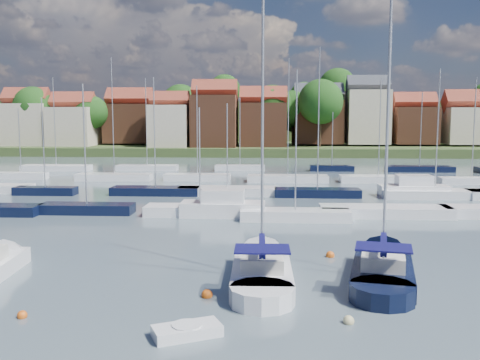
{
  "coord_description": "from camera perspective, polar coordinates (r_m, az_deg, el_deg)",
  "views": [
    {
      "loc": [
        -1.34,
        -23.84,
        8.36
      ],
      "look_at": [
        -3.54,
        14.0,
        3.78
      ],
      "focal_mm": 40.0,
      "sensor_mm": 36.0,
      "label": 1
    }
  ],
  "objects": [
    {
      "name": "tender",
      "position": [
        21.22,
        -5.67,
        -15.72
      ],
      "size": [
        2.83,
        2.18,
        0.55
      ],
      "rotation": [
        0.0,
        0.0,
        0.44
      ],
      "color": "white",
      "rests_on": "ground"
    },
    {
      "name": "buoy_e",
      "position": [
        32.54,
        9.59,
        -8.1
      ],
      "size": [
        0.51,
        0.51,
        0.51
      ],
      "primitive_type": "sphere",
      "color": "#D85914",
      "rests_on": "ground"
    },
    {
      "name": "ground",
      "position": [
        64.4,
        4.5,
        -0.59
      ],
      "size": [
        260.0,
        260.0,
        0.0
      ],
      "primitive_type": "plane",
      "color": "#4D6169",
      "rests_on": "ground"
    },
    {
      "name": "far_shore_town",
      "position": [
        156.59,
        4.66,
        5.49
      ],
      "size": [
        212.46,
        90.0,
        22.27
      ],
      "color": "#3A4824",
      "rests_on": "ground"
    },
    {
      "name": "buoy_c",
      "position": [
        25.4,
        -3.54,
        -12.34
      ],
      "size": [
        0.52,
        0.52,
        0.52
      ],
      "primitive_type": "sphere",
      "color": "#D85914",
      "rests_on": "ground"
    },
    {
      "name": "sailboat_navy",
      "position": [
        30.03,
        14.97,
        -8.81
      ],
      "size": [
        5.19,
        11.6,
        15.58
      ],
      "rotation": [
        0.0,
        0.0,
        1.37
      ],
      "color": "black",
      "rests_on": "ground"
    },
    {
      "name": "sailboat_centre",
      "position": [
        28.87,
        2.33,
        -9.22
      ],
      "size": [
        3.19,
        11.22,
        15.18
      ],
      "rotation": [
        0.0,
        0.0,
        1.59
      ],
      "color": "white",
      "rests_on": "ground"
    },
    {
      "name": "buoy_d",
      "position": [
        22.81,
        11.49,
        -14.75
      ],
      "size": [
        0.46,
        0.46,
        0.46
      ],
      "primitive_type": "sphere",
      "color": "beige",
      "rests_on": "ground"
    },
    {
      "name": "marina_field",
      "position": [
        59.61,
        6.43,
        -0.8
      ],
      "size": [
        79.62,
        41.41,
        15.93
      ],
      "color": "white",
      "rests_on": "ground"
    },
    {
      "name": "buoy_b",
      "position": [
        24.67,
        -22.21,
        -13.45
      ],
      "size": [
        0.42,
        0.42,
        0.42
      ],
      "primitive_type": "sphere",
      "color": "#D85914",
      "rests_on": "ground"
    }
  ]
}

